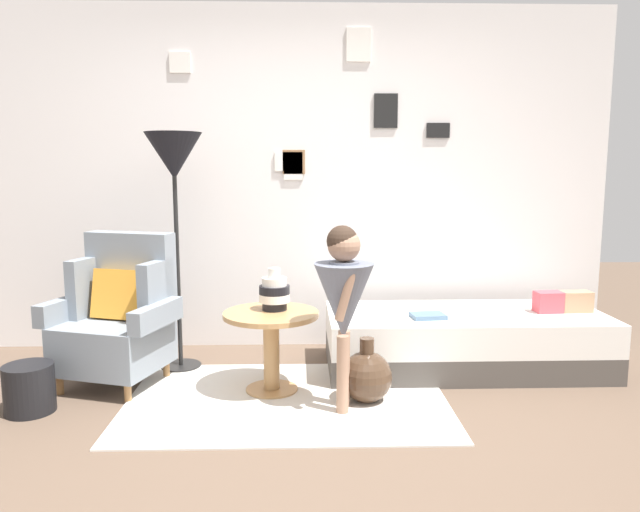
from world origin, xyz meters
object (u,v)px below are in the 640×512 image
object	(u,v)px
side_table	(271,334)
demijohn_near	(366,376)
armchair	(119,316)
floor_lamp	(174,166)
daybed	(464,340)
magazine_basket	(29,388)
person_child	(344,295)
vase_striped	(274,293)
book_on_daybed	(428,316)

from	to	relation	value
side_table	demijohn_near	world-z (taller)	side_table
armchair	demijohn_near	distance (m)	1.64
floor_lamp	side_table	bearing A→B (deg)	-35.59
daybed	demijohn_near	size ratio (longest dim) A/B	4.85
magazine_basket	daybed	bearing A→B (deg)	14.26
side_table	person_child	size ratio (longest dim) A/B	0.55
vase_striped	floor_lamp	size ratio (longest dim) A/B	0.16
person_child	demijohn_near	size ratio (longest dim) A/B	2.74
vase_striped	armchair	bearing A→B (deg)	172.01
armchair	floor_lamp	distance (m)	1.06
book_on_daybed	magazine_basket	bearing A→B (deg)	-167.38
armchair	magazine_basket	world-z (taller)	armchair
person_child	magazine_basket	distance (m)	1.88
side_table	book_on_daybed	distance (m)	1.06
side_table	magazine_basket	xyz separation A→B (m)	(-1.37, -0.28, -0.23)
vase_striped	person_child	bearing A→B (deg)	-42.07
armchair	demijohn_near	bearing A→B (deg)	-13.80
armchair	magazine_basket	bearing A→B (deg)	-128.02
side_table	floor_lamp	world-z (taller)	floor_lamp
daybed	demijohn_near	xyz separation A→B (m)	(-0.75, -0.59, -0.04)
side_table	demijohn_near	xyz separation A→B (m)	(0.58, -0.19, -0.21)
vase_striped	book_on_daybed	distance (m)	1.05
person_child	magazine_basket	bearing A→B (deg)	179.11
daybed	demijohn_near	world-z (taller)	daybed
vase_striped	floor_lamp	xyz separation A→B (m)	(-0.68, 0.42, 0.78)
vase_striped	magazine_basket	xyz separation A→B (m)	(-1.39, -0.34, -0.48)
side_table	magazine_basket	distance (m)	1.42
person_child	demijohn_near	xyz separation A→B (m)	(0.15, 0.12, -0.52)
book_on_daybed	magazine_basket	xyz separation A→B (m)	(-2.40, -0.54, -0.28)
armchair	book_on_daybed	bearing A→B (deg)	1.57
demijohn_near	person_child	bearing A→B (deg)	-139.88
demijohn_near	vase_striped	bearing A→B (deg)	156.36
daybed	magazine_basket	bearing A→B (deg)	-165.74
daybed	armchair	bearing A→B (deg)	-175.01
floor_lamp	person_child	xyz separation A→B (m)	(1.09, -0.78, -0.72)
floor_lamp	magazine_basket	size ratio (longest dim) A/B	5.81
vase_striped	book_on_daybed	world-z (taller)	vase_striped
person_child	floor_lamp	bearing A→B (deg)	144.27
daybed	floor_lamp	world-z (taller)	floor_lamp
vase_striped	magazine_basket	world-z (taller)	vase_striped
armchair	vase_striped	bearing A→B (deg)	-7.99
vase_striped	person_child	size ratio (longest dim) A/B	0.25
floor_lamp	demijohn_near	world-z (taller)	floor_lamp
armchair	magazine_basket	xyz separation A→B (m)	(-0.38, -0.48, -0.30)
person_child	demijohn_near	distance (m)	0.56
vase_striped	book_on_daybed	xyz separation A→B (m)	(1.01, 0.20, -0.21)
book_on_daybed	demijohn_near	xyz separation A→B (m)	(-0.46, -0.44, -0.26)
floor_lamp	demijohn_near	xyz separation A→B (m)	(1.24, -0.66, -1.25)
daybed	magazine_basket	world-z (taller)	daybed
vase_striped	magazine_basket	size ratio (longest dim) A/B	0.95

